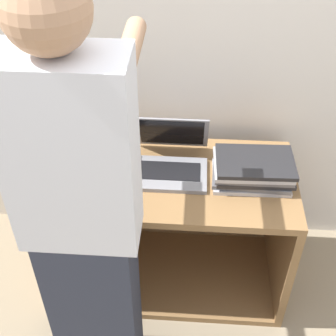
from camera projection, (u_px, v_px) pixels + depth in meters
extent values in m
plane|color=gray|center=(165.00, 320.00, 2.33)|extent=(12.00, 12.00, 0.00)
cube|color=silver|center=(175.00, 33.00, 2.09)|extent=(8.00, 0.05, 2.40)
cube|color=olive|center=(169.00, 179.00, 2.12)|extent=(1.14, 0.59, 0.04)
cube|color=olive|center=(169.00, 270.00, 2.54)|extent=(1.14, 0.59, 0.04)
cube|color=olive|center=(60.00, 223.00, 2.36)|extent=(0.04, 0.59, 0.63)
cube|color=olive|center=(281.00, 235.00, 2.30)|extent=(0.04, 0.59, 0.63)
cube|color=olive|center=(173.00, 191.00, 2.54)|extent=(1.07, 0.04, 0.63)
cube|color=gray|center=(169.00, 174.00, 2.10)|extent=(0.34, 0.23, 0.02)
cube|color=black|center=(169.00, 171.00, 2.10)|extent=(0.28, 0.13, 0.00)
cube|color=gray|center=(172.00, 132.00, 2.15)|extent=(0.34, 0.10, 0.21)
cube|color=black|center=(172.00, 132.00, 2.15)|extent=(0.30, 0.09, 0.19)
cube|color=gray|center=(90.00, 170.00, 2.12)|extent=(0.35, 0.24, 0.02)
cube|color=gray|center=(88.00, 167.00, 2.11)|extent=(0.34, 0.23, 0.02)
cube|color=#232326|center=(90.00, 164.00, 2.09)|extent=(0.34, 0.24, 0.02)
cube|color=#B7B7BC|center=(87.00, 162.00, 2.07)|extent=(0.35, 0.24, 0.02)
cube|color=slate|center=(86.00, 157.00, 2.07)|extent=(0.34, 0.24, 0.02)
cube|color=#232326|center=(85.00, 155.00, 2.05)|extent=(0.34, 0.23, 0.02)
cube|color=#B7B7BC|center=(251.00, 177.00, 2.08)|extent=(0.34, 0.23, 0.02)
cube|color=slate|center=(251.00, 174.00, 2.07)|extent=(0.35, 0.24, 0.02)
cube|color=#232326|center=(254.00, 171.00, 2.06)|extent=(0.34, 0.24, 0.02)
cube|color=slate|center=(253.00, 167.00, 2.05)|extent=(0.34, 0.23, 0.02)
cube|color=#B7B7BC|center=(253.00, 165.00, 2.03)|extent=(0.34, 0.24, 0.02)
cube|color=#232326|center=(255.00, 162.00, 2.02)|extent=(0.34, 0.24, 0.02)
cube|color=#2D3342|center=(96.00, 303.00, 1.91)|extent=(0.34, 0.20, 0.86)
cube|color=white|center=(71.00, 157.00, 1.42)|extent=(0.40, 0.20, 0.68)
sphere|color=tan|center=(46.00, 9.00, 1.12)|extent=(0.23, 0.23, 0.23)
cylinder|color=tan|center=(29.00, 44.00, 1.47)|extent=(0.07, 0.32, 0.07)
cylinder|color=tan|center=(130.00, 47.00, 1.46)|extent=(0.07, 0.32, 0.07)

